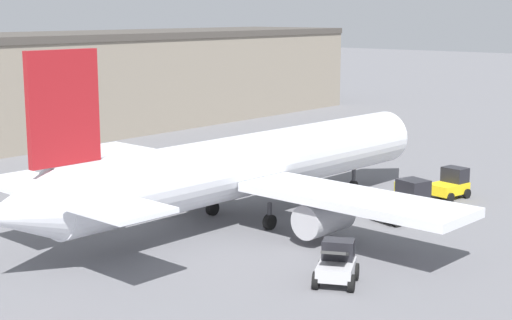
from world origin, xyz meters
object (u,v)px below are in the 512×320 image
object	(u,v)px
ground_crew_worker	(397,190)
belt_loader_truck	(337,264)
baggage_tug	(405,202)
pushback_tug	(450,184)
airplane	(246,166)

from	to	relation	value
ground_crew_worker	belt_loader_truck	size ratio (longest dim) A/B	0.56
baggage_tug	pushback_tug	world-z (taller)	baggage_tug
ground_crew_worker	pushback_tug	world-z (taller)	pushback_tug
belt_loader_truck	pushback_tug	world-z (taller)	pushback_tug
ground_crew_worker	belt_loader_truck	xyz separation A→B (m)	(-15.52, -5.79, 0.03)
ground_crew_worker	airplane	bearing A→B (deg)	-52.80
pushback_tug	ground_crew_worker	bearing A→B (deg)	164.06
baggage_tug	belt_loader_truck	distance (m)	12.63
airplane	ground_crew_worker	xyz separation A→B (m)	(9.71, -4.92, -2.46)
airplane	ground_crew_worker	world-z (taller)	airplane
airplane	ground_crew_worker	size ratio (longest dim) A/B	20.71
ground_crew_worker	pushback_tug	bearing A→B (deg)	128.45
baggage_tug	pushback_tug	size ratio (longest dim) A/B	1.27
ground_crew_worker	baggage_tug	bearing A→B (deg)	11.12
airplane	baggage_tug	size ratio (longest dim) A/B	9.59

